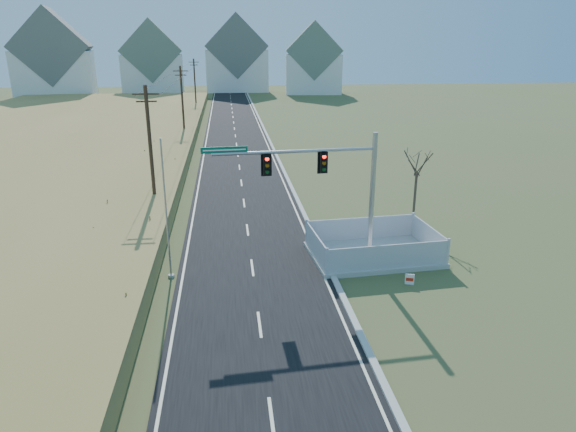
{
  "coord_description": "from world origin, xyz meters",
  "views": [
    {
      "loc": [
        -1.1,
        -21.69,
        11.74
      ],
      "look_at": [
        1.82,
        2.73,
        3.4
      ],
      "focal_mm": 32.0,
      "sensor_mm": 36.0,
      "label": 1
    }
  ],
  "objects_px": {
    "fence_enclosure": "(373,252)",
    "open_sign": "(410,279)",
    "bare_tree": "(418,162)",
    "traffic_signal_mast": "(339,188)",
    "flagpole": "(167,225)"
  },
  "relations": [
    {
      "from": "traffic_signal_mast",
      "to": "fence_enclosure",
      "type": "xyz_separation_m",
      "value": [
        2.38,
        1.01,
        -4.2
      ]
    },
    {
      "from": "traffic_signal_mast",
      "to": "open_sign",
      "type": "relative_size",
      "value": 15.94
    },
    {
      "from": "open_sign",
      "to": "bare_tree",
      "type": "bearing_deg",
      "value": 88.26
    },
    {
      "from": "traffic_signal_mast",
      "to": "bare_tree",
      "type": "distance_m",
      "value": 8.76
    },
    {
      "from": "open_sign",
      "to": "flagpole",
      "type": "relative_size",
      "value": 0.08
    },
    {
      "from": "fence_enclosure",
      "to": "traffic_signal_mast",
      "type": "bearing_deg",
      "value": -161.38
    },
    {
      "from": "fence_enclosure",
      "to": "open_sign",
      "type": "height_order",
      "value": "fence_enclosure"
    },
    {
      "from": "flagpole",
      "to": "bare_tree",
      "type": "distance_m",
      "value": 16.7
    },
    {
      "from": "fence_enclosure",
      "to": "bare_tree",
      "type": "relative_size",
      "value": 1.36
    },
    {
      "from": "traffic_signal_mast",
      "to": "flagpole",
      "type": "distance_m",
      "value": 9.07
    },
    {
      "from": "open_sign",
      "to": "bare_tree",
      "type": "xyz_separation_m",
      "value": [
        3.26,
        8.61,
        4.1
      ]
    },
    {
      "from": "traffic_signal_mast",
      "to": "fence_enclosure",
      "type": "distance_m",
      "value": 4.93
    },
    {
      "from": "bare_tree",
      "to": "flagpole",
      "type": "bearing_deg",
      "value": -157.96
    },
    {
      "from": "open_sign",
      "to": "flagpole",
      "type": "distance_m",
      "value": 12.66
    },
    {
      "from": "open_sign",
      "to": "bare_tree",
      "type": "relative_size",
      "value": 0.11
    }
  ]
}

